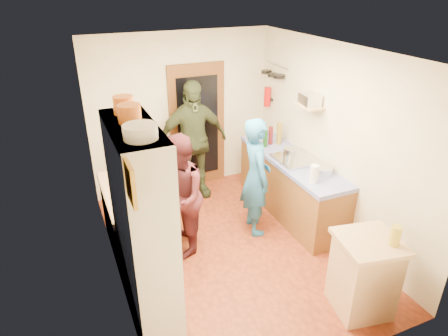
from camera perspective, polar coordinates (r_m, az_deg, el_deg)
floor at (r=5.53m, az=1.11°, el=-11.34°), size 3.00×4.00×0.02m
ceiling at (r=4.47m, az=1.41°, el=16.51°), size 3.00×4.00×0.02m
wall_back at (r=6.62m, az=-6.05°, el=7.76°), size 3.00×0.02×2.60m
wall_front at (r=3.39m, az=15.76°, el=-12.07°), size 3.00×0.02×2.60m
wall_left at (r=4.51m, az=-16.53°, el=-2.14°), size 0.02×4.00×2.60m
wall_right at (r=5.61m, az=15.45°, el=3.59°), size 0.02×4.00×2.60m
door_frame at (r=6.73m, az=-3.82°, el=5.92°), size 0.95×0.06×2.10m
door_glass at (r=6.70m, az=-3.71°, el=5.83°), size 0.70×0.02×1.70m
hutch_body at (r=3.95m, az=-11.42°, el=-9.21°), size 0.40×1.20×2.20m
hutch_top_shelf at (r=3.45m, az=-12.97°, el=5.68°), size 0.40×1.14×0.04m
plate_stack at (r=3.12m, az=-11.87°, el=5.08°), size 0.27×0.27×0.11m
orange_pot_a at (r=3.49m, az=-13.36°, el=7.55°), size 0.20×0.20×0.16m
orange_pot_b at (r=3.74m, az=-14.17°, el=8.72°), size 0.18×0.18×0.16m
left_counter_base at (r=5.36m, az=-12.78°, el=-7.76°), size 0.60×1.40×0.85m
left_counter_top at (r=5.13m, az=-13.26°, el=-3.56°), size 0.64×1.44×0.05m
toaster at (r=4.74m, az=-11.88°, el=-4.31°), size 0.28×0.21×0.20m
kettle at (r=4.94m, az=-13.61°, el=-3.36°), size 0.16×0.16×0.17m
orange_bowl at (r=5.26m, az=-12.86°, el=-1.92°), size 0.19×0.19×0.08m
chopping_board at (r=5.65m, az=-14.30°, el=-0.42°), size 0.31×0.24×0.02m
right_counter_base at (r=6.17m, az=9.42°, el=-2.74°), size 0.60×2.20×0.84m
right_counter_top at (r=5.97m, az=9.73°, el=1.06°), size 0.62×2.22×0.06m
hob at (r=5.90m, az=10.14°, el=1.22°), size 0.55×0.58×0.04m
pot_on_hob at (r=5.87m, az=9.52°, el=2.16°), size 0.22×0.22×0.14m
bottle_a at (r=6.28m, az=5.93°, el=4.21°), size 0.09×0.09×0.27m
bottle_b at (r=6.39m, az=6.68°, el=4.62°), size 0.09×0.09×0.29m
bottle_c at (r=6.40m, az=7.90°, el=4.93°), size 0.09×0.09×0.36m
paper_towel at (r=5.28m, az=12.75°, el=-0.83°), size 0.12×0.12×0.24m
mixing_bowl at (r=5.56m, az=13.85°, el=-0.31°), size 0.28×0.28×0.11m
island_base at (r=4.66m, az=19.28°, el=-14.47°), size 0.64×0.64×0.86m
island_top at (r=4.39m, az=20.14°, el=-9.89°), size 0.72×0.72×0.05m
cutting_board at (r=4.39m, az=19.26°, el=-9.55°), size 0.39×0.34×0.02m
oil_jar at (r=4.33m, az=23.27°, el=-8.87°), size 0.13×0.13×0.21m
pan_rail at (r=6.57m, az=7.59°, el=14.32°), size 0.02×0.65×0.02m
pan_hang_a at (r=6.42m, az=7.85°, el=12.86°), size 0.18×0.18×0.05m
pan_hang_b at (r=6.60m, az=6.94°, el=13.06°), size 0.16×0.16×0.05m
pan_hang_c at (r=6.76m, az=6.09°, el=13.51°), size 0.17×0.17×0.05m
wall_shelf at (r=5.74m, az=12.06°, el=8.69°), size 0.26×0.42×0.03m
radio at (r=5.71m, az=12.15°, el=9.56°), size 0.25×0.32×0.15m
ext_bracket at (r=6.87m, az=6.63°, el=9.70°), size 0.06×0.10×0.04m
fire_extinguisher at (r=6.82m, az=6.20°, el=10.06°), size 0.11×0.11×0.32m
picture_frame at (r=2.80m, az=-13.23°, el=-2.16°), size 0.03×0.25×0.30m
person_hob at (r=5.47m, az=4.97°, el=-1.35°), size 0.49×0.67×1.69m
person_left at (r=5.10m, az=-6.12°, el=-3.89°), size 0.80×0.93×1.64m
person_back at (r=6.36m, az=-4.39°, el=3.92°), size 1.15×0.49×1.94m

